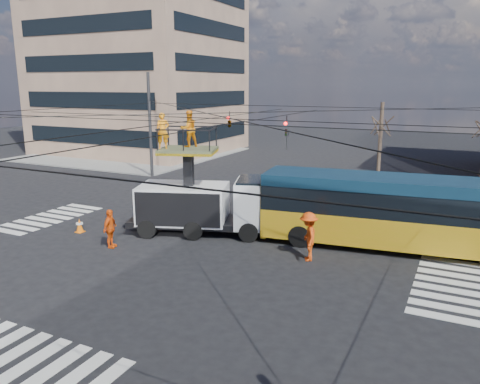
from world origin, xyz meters
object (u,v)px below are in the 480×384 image
object	(u,v)px
worker_ground	(110,229)
traffic_cone	(80,225)
utility_truck	(206,193)
city_bus	(401,211)
flagger	(308,236)

from	to	relation	value
worker_ground	traffic_cone	bearing A→B (deg)	57.43
utility_truck	traffic_cone	world-z (taller)	utility_truck
city_bus	worker_ground	bearing A→B (deg)	-161.64
utility_truck	traffic_cone	distance (m)	6.44
worker_ground	city_bus	bearing A→B (deg)	-77.32
city_bus	worker_ground	xyz separation A→B (m)	(-11.55, -5.44, -0.85)
utility_truck	worker_ground	bearing A→B (deg)	-145.55
flagger	city_bus	bearing A→B (deg)	109.11
utility_truck	flagger	world-z (taller)	utility_truck
utility_truck	flagger	xyz separation A→B (m)	(5.64, -1.37, -0.96)
worker_ground	utility_truck	bearing A→B (deg)	-48.43
utility_truck	traffic_cone	bearing A→B (deg)	-174.00
traffic_cone	worker_ground	distance (m)	3.13
utility_truck	traffic_cone	xyz separation A→B (m)	(-5.61, -2.70, -1.64)
traffic_cone	flagger	bearing A→B (deg)	6.73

